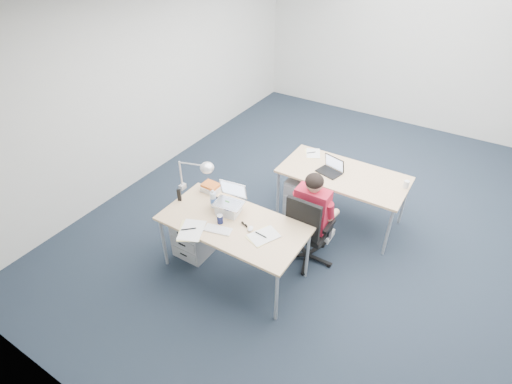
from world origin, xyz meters
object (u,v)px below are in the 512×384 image
desk_lamp (191,175)px  far_cup (406,184)px  silver_laptop (228,200)px  cordless_phone (179,195)px  desk_near (233,226)px  seated_person (316,213)px  computer_mouse (250,229)px  bear_figurine (228,206)px  wireless_keyboard (218,230)px  drawer_pedestal_near (196,232)px  desk_far (343,177)px  book_stack (211,188)px  can_koozie (220,219)px  water_bottle (213,199)px  dark_laptop (330,166)px  sunglasses (244,225)px  drawer_pedestal_far (304,194)px  headphones (222,202)px  office_chair (307,242)px

desk_lamp → far_cup: bearing=42.8°
silver_laptop → cordless_phone: size_ratio=2.13×
desk_near → seated_person: bearing=50.9°
computer_mouse → bear_figurine: bearing=143.1°
wireless_keyboard → far_cup: bearing=37.6°
cordless_phone → drawer_pedestal_near: bearing=-7.5°
desk_near → drawer_pedestal_near: bearing=176.0°
desk_far → book_stack: size_ratio=7.44×
desk_lamp → cordless_phone: bearing=-91.4°
can_koozie → water_bottle: (-0.23, 0.19, 0.06)m
bear_figurine → book_stack: (-0.39, 0.21, -0.02)m
cordless_phone → dark_laptop: bearing=27.5°
silver_laptop → far_cup: silver_laptop is taller
can_koozie → computer_mouse: bearing=12.5°
book_stack → desk_lamp: 0.30m
seated_person → dark_laptop: size_ratio=4.13×
computer_mouse → water_bottle: bearing=150.6°
wireless_keyboard → computer_mouse: size_ratio=3.17×
silver_laptop → desk_lamp: bearing=164.3°
desk_near → dark_laptop: dark_laptop is taller
sunglasses → drawer_pedestal_near: bearing=-163.1°
desk_near → can_koozie: can_koozie is taller
bear_figurine → desk_lamp: (-0.55, 0.06, 0.19)m
drawer_pedestal_far → cordless_phone: bearing=-122.7°
seated_person → water_bottle: size_ratio=5.48×
dark_laptop → far_cup: dark_laptop is taller
drawer_pedestal_far → can_koozie: bearing=-100.9°
can_koozie → silver_laptop: bearing=96.9°
desk_near → headphones: headphones is taller
can_koozie → sunglasses: 0.27m
desk_far → office_chair: bearing=-91.5°
bear_figurine → book_stack: bear_figurine is taller
bear_figurine → dark_laptop: size_ratio=0.48×
computer_mouse → book_stack: (-0.78, 0.34, 0.03)m
drawer_pedestal_far → dark_laptop: 0.64m
desk_lamp → water_bottle: bearing=-3.4°
desk_near → can_koozie: bearing=-147.0°
desk_near → desk_lamp: desk_lamp is taller
drawer_pedestal_far → computer_mouse: 1.52m
headphones → water_bottle: (-0.05, -0.09, 0.09)m
book_stack → sunglasses: (0.68, -0.32, -0.04)m
far_cup → book_stack: bearing=-146.3°
desk_near → can_koozie: (-0.12, -0.08, 0.10)m
drawer_pedestal_near → dark_laptop: 1.86m
office_chair → cordless_phone: (-1.38, -0.60, 0.53)m
office_chair → sunglasses: bearing=-130.9°
desk_far → headphones: (-0.95, -1.33, 0.07)m
desk_near → desk_lamp: 0.80m
desk_near → wireless_keyboard: (-0.07, -0.19, 0.05)m
drawer_pedestal_far → book_stack: (-0.73, -1.10, 0.50)m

